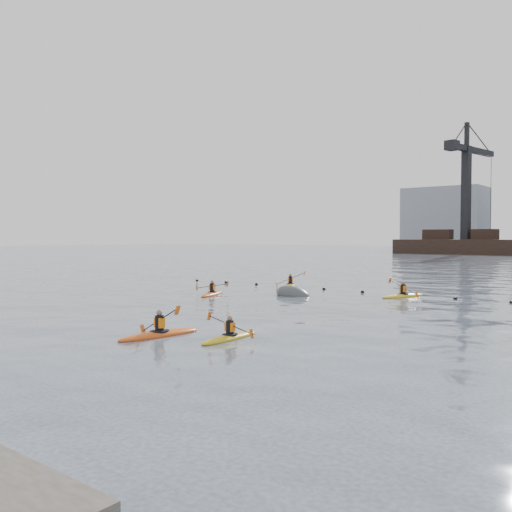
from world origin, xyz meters
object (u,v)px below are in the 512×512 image
object	(u,v)px
mooring_buoy	(294,296)
kayaker_2	(212,293)
kayaker_3	(403,295)
kayaker_1	(230,337)
kayaker_0	(160,333)
kayaker_5	(290,285)

from	to	relation	value
mooring_buoy	kayaker_2	bearing A→B (deg)	-146.53
mooring_buoy	kayaker_3	bearing A→B (deg)	31.36
kayaker_2	kayaker_1	bearing A→B (deg)	-65.70
kayaker_2	kayaker_3	bearing A→B (deg)	11.53
kayaker_0	kayaker_5	bearing A→B (deg)	118.68
kayaker_2	kayaker_5	xyz separation A→B (m)	(0.48, 7.94, 0.00)
kayaker_3	kayaker_1	bearing A→B (deg)	-67.37
kayaker_5	kayaker_0	bearing A→B (deg)	-104.81
kayaker_3	kayaker_5	bearing A→B (deg)	-169.73
kayaker_0	mooring_buoy	size ratio (longest dim) A/B	1.50
kayaker_2	kayaker_3	xyz separation A→B (m)	(9.86, 6.23, 0.00)
kayaker_5	mooring_buoy	bearing A→B (deg)	-89.98
kayaker_1	mooring_buoy	bearing A→B (deg)	112.90
kayaker_0	kayaker_1	bearing A→B (deg)	33.49
kayaker_5	kayaker_2	bearing A→B (deg)	-129.52
kayaker_1	kayaker_3	size ratio (longest dim) A/B	0.88
kayaker_0	kayaker_2	world-z (taller)	kayaker_0
kayaker_5	mooring_buoy	distance (m)	6.36
kayaker_1	kayaker_2	distance (m)	14.77
kayaker_0	kayaker_1	distance (m)	2.64
kayaker_0	kayaker_1	xyz separation A→B (m)	(2.37, 1.16, -0.01)
kayaker_2	kayaker_3	size ratio (longest dim) A/B	0.95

